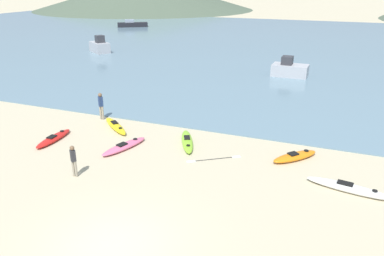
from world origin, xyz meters
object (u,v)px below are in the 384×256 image
at_px(moored_boat_1, 100,46).
at_px(loose_paddle, 214,159).
at_px(person_near_waterline, 101,104).
at_px(kayak_on_sand_1, 187,141).
at_px(kayak_on_sand_0, 124,146).
at_px(kayak_on_sand_3, 295,156).
at_px(kayak_on_sand_4, 349,188).
at_px(person_near_foreground, 73,159).
at_px(kayak_on_sand_2, 115,126).
at_px(moored_boat_2, 290,69).
at_px(moored_boat_3, 132,24).
at_px(kayak_on_sand_5, 54,138).

xyz_separation_m(moored_boat_1, loose_paddle, (22.41, -22.89, -0.77)).
bearing_deg(person_near_waterline, kayak_on_sand_1, -13.19).
xyz_separation_m(kayak_on_sand_0, loose_paddle, (4.82, 0.54, -0.13)).
relative_size(kayak_on_sand_1, kayak_on_sand_3, 1.26).
bearing_deg(loose_paddle, kayak_on_sand_1, 146.54).
relative_size(kayak_on_sand_4, person_near_foreground, 2.36).
height_order(person_near_foreground, person_near_waterline, person_near_waterline).
relative_size(kayak_on_sand_1, kayak_on_sand_2, 1.09).
relative_size(kayak_on_sand_2, kayak_on_sand_3, 1.16).
relative_size(kayak_on_sand_3, moored_boat_2, 0.75).
bearing_deg(person_near_foreground, kayak_on_sand_0, 81.94).
bearing_deg(person_near_waterline, moored_boat_3, 117.89).
xyz_separation_m(person_near_waterline, moored_boat_3, (-23.95, 45.25, -0.45)).
relative_size(kayak_on_sand_2, person_near_waterline, 1.61).
relative_size(kayak_on_sand_0, kayak_on_sand_5, 1.06).
distance_m(kayak_on_sand_0, kayak_on_sand_3, 8.78).
height_order(kayak_on_sand_3, person_near_foreground, person_near_foreground).
distance_m(kayak_on_sand_1, loose_paddle, 2.37).
bearing_deg(kayak_on_sand_5, kayak_on_sand_2, 52.76).
distance_m(kayak_on_sand_1, moored_boat_2, 17.89).
height_order(kayak_on_sand_1, kayak_on_sand_2, kayak_on_sand_2).
distance_m(person_near_foreground, moored_boat_3, 58.69).
xyz_separation_m(kayak_on_sand_3, loose_paddle, (-3.73, -1.48, -0.15)).
height_order(moored_boat_3, loose_paddle, moored_boat_3).
relative_size(person_near_waterline, moored_boat_1, 0.51).
height_order(kayak_on_sand_0, kayak_on_sand_2, kayak_on_sand_2).
xyz_separation_m(moored_boat_2, loose_paddle, (-1.00, -18.93, -0.67)).
xyz_separation_m(person_near_waterline, moored_boat_1, (-13.92, 20.06, -0.22)).
height_order(kayak_on_sand_2, kayak_on_sand_5, kayak_on_sand_2).
bearing_deg(kayak_on_sand_5, moored_boat_3, 115.48).
bearing_deg(kayak_on_sand_5, person_near_foreground, -38.05).
bearing_deg(person_near_foreground, moored_boat_2, 74.61).
distance_m(kayak_on_sand_3, loose_paddle, 4.02).
distance_m(kayak_on_sand_4, moored_boat_1, 37.18).
bearing_deg(kayak_on_sand_1, kayak_on_sand_0, -147.06).
bearing_deg(moored_boat_1, kayak_on_sand_2, -53.55).
height_order(kayak_on_sand_2, kayak_on_sand_3, kayak_on_sand_3).
xyz_separation_m(kayak_on_sand_1, loose_paddle, (1.97, -1.30, -0.12)).
bearing_deg(person_near_foreground, kayak_on_sand_1, 57.71).
bearing_deg(kayak_on_sand_3, person_near_foreground, -148.96).
bearing_deg(person_near_waterline, kayak_on_sand_4, -13.83).
bearing_deg(loose_paddle, kayak_on_sand_0, -173.64).
distance_m(kayak_on_sand_0, kayak_on_sand_2, 3.10).
bearing_deg(loose_paddle, kayak_on_sand_3, 21.59).
distance_m(person_near_foreground, moored_boat_1, 31.83).
xyz_separation_m(moored_boat_1, moored_boat_2, (23.40, -3.95, -0.10)).
xyz_separation_m(moored_boat_2, moored_boat_3, (-33.43, 29.15, -0.14)).
xyz_separation_m(kayak_on_sand_4, kayak_on_sand_5, (-15.27, -0.25, -0.03)).
xyz_separation_m(kayak_on_sand_0, kayak_on_sand_5, (-4.20, -0.51, -0.00)).
distance_m(kayak_on_sand_3, moored_boat_1, 33.79).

